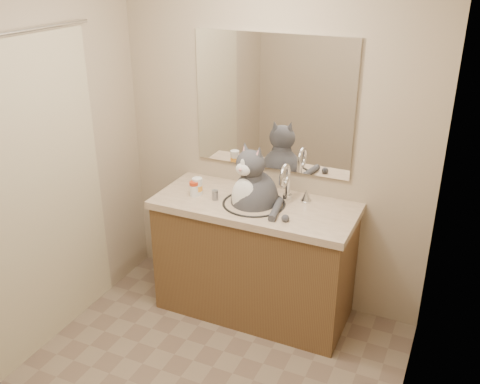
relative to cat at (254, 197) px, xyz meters
name	(u,v)px	position (x,y,z in m)	size (l,w,h in m)	color
room	(178,215)	(0.01, -0.97, 0.31)	(2.22, 2.52, 2.42)	#82705A
vanity	(254,256)	(0.01, 0.00, -0.45)	(1.34, 0.59, 1.12)	brown
mirror	(272,104)	(0.01, 0.27, 0.56)	(1.10, 0.02, 0.90)	white
shower_curtain	(32,200)	(-1.04, -0.87, 0.14)	(0.02, 1.30, 1.93)	beige
cat	(254,197)	(0.00, 0.00, 0.00)	(0.43, 0.44, 0.62)	#414146
pill_bottle_redcap	(194,189)	(-0.41, -0.07, 0.01)	(0.07, 0.07, 0.10)	white
pill_bottle_orange	(197,187)	(-0.40, -0.04, 0.02)	(0.07, 0.07, 0.12)	white
grey_canister	(215,195)	(-0.25, -0.07, -0.01)	(0.05, 0.05, 0.07)	gray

